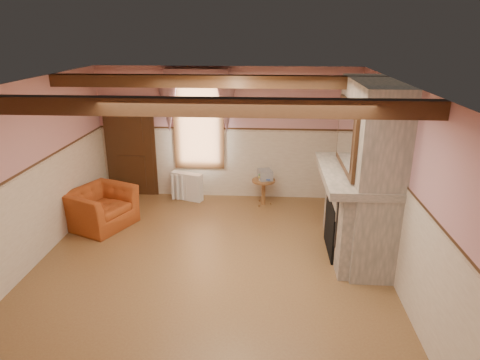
# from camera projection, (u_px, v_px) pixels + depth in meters

# --- Properties ---
(floor) EXTENTS (5.50, 6.00, 0.01)m
(floor) POSITION_uv_depth(u_px,v_px,m) (210.00, 265.00, 6.72)
(floor) COLOR brown
(floor) RESTS_ON ground
(ceiling) EXTENTS (5.50, 6.00, 0.01)m
(ceiling) POSITION_uv_depth(u_px,v_px,m) (205.00, 84.00, 5.79)
(ceiling) COLOR silver
(ceiling) RESTS_ON wall_back
(wall_back) EXTENTS (5.50, 0.02, 2.80)m
(wall_back) POSITION_uv_depth(u_px,v_px,m) (227.00, 134.00, 9.08)
(wall_back) COLOR #C2868C
(wall_back) RESTS_ON floor
(wall_front) EXTENTS (5.50, 0.02, 2.80)m
(wall_front) POSITION_uv_depth(u_px,v_px,m) (156.00, 307.00, 3.43)
(wall_front) COLOR #C2868C
(wall_front) RESTS_ON floor
(wall_left) EXTENTS (0.02, 6.00, 2.80)m
(wall_left) POSITION_uv_depth(u_px,v_px,m) (26.00, 177.00, 6.43)
(wall_left) COLOR #C2868C
(wall_left) RESTS_ON floor
(wall_right) EXTENTS (0.02, 6.00, 2.80)m
(wall_right) POSITION_uv_depth(u_px,v_px,m) (399.00, 186.00, 6.08)
(wall_right) COLOR #C2868C
(wall_right) RESTS_ON floor
(wainscot) EXTENTS (5.50, 6.00, 1.50)m
(wainscot) POSITION_uv_depth(u_px,v_px,m) (209.00, 222.00, 6.47)
(wainscot) COLOR beige
(wainscot) RESTS_ON floor
(chair_rail) EXTENTS (5.50, 6.00, 0.08)m
(chair_rail) POSITION_uv_depth(u_px,v_px,m) (207.00, 175.00, 6.22)
(chair_rail) COLOR black
(chair_rail) RESTS_ON wainscot
(firebox) EXTENTS (0.20, 0.95, 0.90)m
(firebox) POSITION_uv_depth(u_px,v_px,m) (335.00, 226.00, 7.01)
(firebox) COLOR black
(firebox) RESTS_ON floor
(armchair) EXTENTS (1.34, 1.41, 0.72)m
(armchair) POSITION_uv_depth(u_px,v_px,m) (100.00, 208.00, 7.95)
(armchair) COLOR #994219
(armchair) RESTS_ON floor
(side_table) EXTENTS (0.51, 0.51, 0.55)m
(side_table) POSITION_uv_depth(u_px,v_px,m) (263.00, 192.00, 8.96)
(side_table) COLOR brown
(side_table) RESTS_ON floor
(book_stack) EXTENTS (0.34, 0.38, 0.20)m
(book_stack) POSITION_uv_depth(u_px,v_px,m) (265.00, 175.00, 8.87)
(book_stack) COLOR #B7AD8C
(book_stack) RESTS_ON side_table
(radiator) EXTENTS (0.72, 0.41, 0.60)m
(radiator) POSITION_uv_depth(u_px,v_px,m) (187.00, 186.00, 9.21)
(radiator) COLOR white
(radiator) RESTS_ON floor
(bowl) EXTENTS (0.32, 0.32, 0.08)m
(bowl) POSITION_uv_depth(u_px,v_px,m) (354.00, 165.00, 6.81)
(bowl) COLOR brown
(bowl) RESTS_ON mantel
(mantel_clock) EXTENTS (0.14, 0.24, 0.20)m
(mantel_clock) POSITION_uv_depth(u_px,v_px,m) (350.00, 155.00, 7.15)
(mantel_clock) COLOR black
(mantel_clock) RESTS_ON mantel
(oil_lamp) EXTENTS (0.11, 0.11, 0.28)m
(oil_lamp) POSITION_uv_depth(u_px,v_px,m) (352.00, 155.00, 6.97)
(oil_lamp) COLOR #B59233
(oil_lamp) RESTS_ON mantel
(candle_red) EXTENTS (0.06, 0.06, 0.16)m
(candle_red) POSITION_uv_depth(u_px,v_px,m) (363.00, 178.00, 6.11)
(candle_red) COLOR #AE152E
(candle_red) RESTS_ON mantel
(jar_yellow) EXTENTS (0.06, 0.06, 0.12)m
(jar_yellow) POSITION_uv_depth(u_px,v_px,m) (359.00, 172.00, 6.39)
(jar_yellow) COLOR yellow
(jar_yellow) RESTS_ON mantel
(fireplace) EXTENTS (0.85, 2.00, 2.80)m
(fireplace) POSITION_uv_depth(u_px,v_px,m) (367.00, 172.00, 6.67)
(fireplace) COLOR gray
(fireplace) RESTS_ON floor
(mantel) EXTENTS (1.05, 2.05, 0.12)m
(mantel) POSITION_uv_depth(u_px,v_px,m) (355.00, 174.00, 6.69)
(mantel) COLOR gray
(mantel) RESTS_ON fireplace
(overmantel_mirror) EXTENTS (0.06, 1.44, 1.04)m
(overmantel_mirror) POSITION_uv_depth(u_px,v_px,m) (346.00, 136.00, 6.50)
(overmantel_mirror) COLOR silver
(overmantel_mirror) RESTS_ON fireplace
(door) EXTENTS (1.10, 0.10, 2.10)m
(door) POSITION_uv_depth(u_px,v_px,m) (131.00, 149.00, 9.27)
(door) COLOR black
(door) RESTS_ON floor
(window) EXTENTS (1.06, 0.08, 2.02)m
(window) POSITION_uv_depth(u_px,v_px,m) (199.00, 122.00, 9.00)
(window) COLOR white
(window) RESTS_ON wall_back
(window_drapes) EXTENTS (1.30, 0.14, 1.40)m
(window_drapes) POSITION_uv_depth(u_px,v_px,m) (197.00, 94.00, 8.72)
(window_drapes) COLOR gray
(window_drapes) RESTS_ON wall_back
(ceiling_beam_front) EXTENTS (5.50, 0.18, 0.20)m
(ceiling_beam_front) POSITION_uv_depth(u_px,v_px,m) (189.00, 107.00, 4.69)
(ceiling_beam_front) COLOR black
(ceiling_beam_front) RESTS_ON ceiling
(ceiling_beam_back) EXTENTS (5.50, 0.18, 0.20)m
(ceiling_beam_back) POSITION_uv_depth(u_px,v_px,m) (216.00, 81.00, 6.95)
(ceiling_beam_back) COLOR black
(ceiling_beam_back) RESTS_ON ceiling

